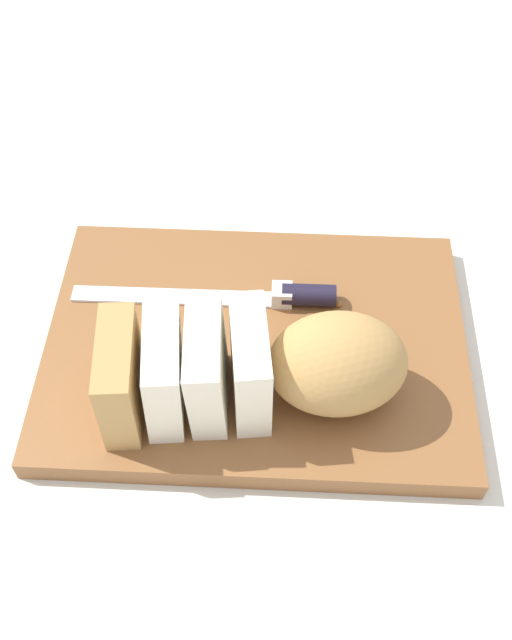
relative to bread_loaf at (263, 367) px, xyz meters
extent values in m
plane|color=silver|center=(0.01, -0.06, -0.07)|extent=(3.00, 3.00, 0.00)
cube|color=brown|center=(0.01, -0.06, -0.06)|extent=(0.41, 0.30, 0.02)
ellipsoid|color=tan|center=(-0.06, -0.01, 0.00)|extent=(0.13, 0.11, 0.09)
cube|color=#F2E8CC|center=(0.01, 0.00, 0.00)|extent=(0.04, 0.09, 0.09)
cube|color=#F2E8CC|center=(0.05, 0.00, 0.00)|extent=(0.04, 0.09, 0.09)
cube|color=#F2E8CC|center=(0.08, 0.01, 0.00)|extent=(0.05, 0.09, 0.09)
cube|color=tan|center=(0.12, 0.02, 0.00)|extent=(0.04, 0.09, 0.09)
cube|color=silver|center=(0.09, -0.11, -0.04)|extent=(0.21, 0.03, 0.00)
cylinder|color=black|center=(-0.04, -0.11, -0.03)|extent=(0.05, 0.02, 0.02)
cube|color=silver|center=(-0.01, -0.11, -0.04)|extent=(0.02, 0.02, 0.02)
sphere|color=#996633|center=(-0.02, 0.00, -0.04)|extent=(0.01, 0.01, 0.01)
sphere|color=#996633|center=(-0.07, -0.11, -0.04)|extent=(0.01, 0.01, 0.01)
sphere|color=#996633|center=(0.02, -0.05, -0.04)|extent=(0.00, 0.00, 0.00)
sphere|color=#996633|center=(-0.03, -0.04, -0.04)|extent=(0.01, 0.01, 0.01)
camera|label=1|loc=(-0.02, 0.35, 0.52)|focal=41.49mm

